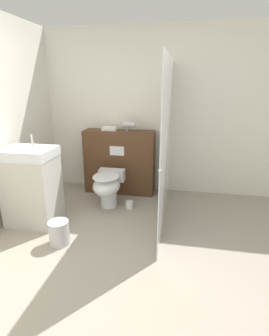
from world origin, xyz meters
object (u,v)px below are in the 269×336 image
at_px(toilet, 108,186).
at_px(waste_bin, 59,233).
at_px(sink_vanity, 32,186).
at_px(hair_drier, 130,125).

relative_size(toilet, waste_bin, 2.21).
xyz_separation_m(sink_vanity, hair_drier, (1.00, 1.16, 0.61)).
distance_m(hair_drier, waste_bin, 1.88).
bearing_deg(sink_vanity, hair_drier, 49.19).
bearing_deg(sink_vanity, waste_bin, -37.18).
bearing_deg(hair_drier, sink_vanity, -130.81).
xyz_separation_m(toilet, sink_vanity, (-0.80, -0.58, 0.17)).
bearing_deg(waste_bin, sink_vanity, 142.82).
height_order(sink_vanity, hair_drier, hair_drier).
distance_m(sink_vanity, waste_bin, 0.73).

